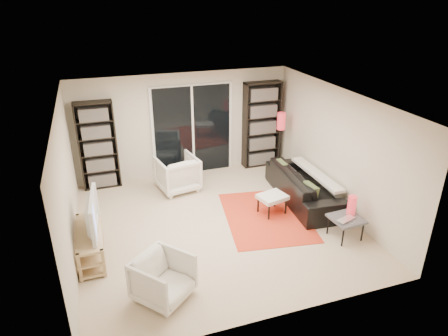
{
  "coord_description": "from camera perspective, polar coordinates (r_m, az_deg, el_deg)",
  "views": [
    {
      "loc": [
        -1.93,
        -6.19,
        4.09
      ],
      "look_at": [
        0.25,
        0.3,
        1.0
      ],
      "focal_mm": 32.0,
      "sensor_mm": 36.0,
      "label": 1
    }
  ],
  "objects": [
    {
      "name": "rug",
      "position": [
        7.92,
        6.01,
        -6.87
      ],
      "size": [
        1.86,
        2.32,
        0.01
      ],
      "primitive_type": "cube",
      "rotation": [
        0.0,
        0.0,
        -0.15
      ],
      "color": "red",
      "rests_on": "floor"
    },
    {
      "name": "tv",
      "position": [
        6.74,
        -18.98,
        -6.3
      ],
      "size": [
        0.23,
        1.07,
        0.61
      ],
      "primitive_type": "imported",
      "rotation": [
        0.0,
        0.0,
        1.49
      ],
      "color": "black",
      "rests_on": "tv_stand"
    },
    {
      "name": "laptop",
      "position": [
        7.29,
        17.37,
        -7.2
      ],
      "size": [
        0.41,
        0.33,
        0.03
      ],
      "primitive_type": "imported",
      "rotation": [
        0.0,
        0.0,
        0.32
      ],
      "color": "silver",
      "rests_on": "side_table"
    },
    {
      "name": "side_table",
      "position": [
        7.42,
        17.06,
        -7.1
      ],
      "size": [
        0.56,
        0.56,
        0.4
      ],
      "color": "#4D4D53",
      "rests_on": "floor"
    },
    {
      "name": "sofa",
      "position": [
        8.5,
        11.35,
        -2.46
      ],
      "size": [
        1.06,
        2.34,
        0.66
      ],
      "primitive_type": "imported",
      "rotation": [
        0.0,
        0.0,
        1.49
      ],
      "color": "black",
      "rests_on": "floor"
    },
    {
      "name": "ottoman",
      "position": [
        7.89,
        6.92,
        -4.25
      ],
      "size": [
        0.61,
        0.54,
        0.4
      ],
      "color": "silver",
      "rests_on": "floor"
    },
    {
      "name": "bookshelf_left",
      "position": [
        9.07,
        -17.56,
        3.04
      ],
      "size": [
        0.8,
        0.3,
        1.95
      ],
      "color": "black",
      "rests_on": "ground"
    },
    {
      "name": "ceiling",
      "position": [
        6.7,
        -1.23,
        9.68
      ],
      "size": [
        5.0,
        5.0,
        0.02
      ],
      "primitive_type": "cube",
      "color": "white",
      "rests_on": "wall_back"
    },
    {
      "name": "wall_front",
      "position": [
        5.07,
        7.57,
        -10.7
      ],
      "size": [
        5.0,
        0.02,
        2.4
      ],
      "primitive_type": "cube",
      "color": "beige",
      "rests_on": "ground"
    },
    {
      "name": "sliding_door",
      "position": [
        9.41,
        -4.51,
        5.37
      ],
      "size": [
        1.92,
        0.08,
        2.16
      ],
      "color": "white",
      "rests_on": "ground"
    },
    {
      "name": "wall_back",
      "position": [
        9.36,
        -5.79,
        6.18
      ],
      "size": [
        5.0,
        0.02,
        2.4
      ],
      "primitive_type": "cube",
      "color": "beige",
      "rests_on": "ground"
    },
    {
      "name": "armchair_front",
      "position": [
        5.93,
        -8.68,
        -15.33
      ],
      "size": [
        1.02,
        1.02,
        0.67
      ],
      "primitive_type": "imported",
      "rotation": [
        0.0,
        0.0,
        0.7
      ],
      "color": "silver",
      "rests_on": "floor"
    },
    {
      "name": "armchair_back",
      "position": [
        8.8,
        -6.68,
        -0.77
      ],
      "size": [
        0.96,
        0.98,
        0.77
      ],
      "primitive_type": "imported",
      "rotation": [
        0.0,
        0.0,
        3.32
      ],
      "color": "silver",
      "rests_on": "floor"
    },
    {
      "name": "tv_stand",
      "position": [
        7.03,
        -18.54,
        -10.14
      ],
      "size": [
        0.41,
        1.27,
        0.5
      ],
      "color": "#D3B67B",
      "rests_on": "floor"
    },
    {
      "name": "floor_lamp",
      "position": [
        9.49,
        8.13,
        5.85
      ],
      "size": [
        0.22,
        0.22,
        1.46
      ],
      "color": "black",
      "rests_on": "floor"
    },
    {
      "name": "floor",
      "position": [
        7.66,
        -1.07,
        -7.96
      ],
      "size": [
        5.0,
        5.0,
        0.0
      ],
      "primitive_type": "plane",
      "color": "beige",
      "rests_on": "ground"
    },
    {
      "name": "wall_right",
      "position": [
        8.14,
        15.9,
        2.54
      ],
      "size": [
        0.02,
        5.0,
        2.4
      ],
      "primitive_type": "cube",
      "color": "beige",
      "rests_on": "ground"
    },
    {
      "name": "table_lamp",
      "position": [
        7.47,
        17.8,
        -5.05
      ],
      "size": [
        0.15,
        0.15,
        0.35
      ],
      "primitive_type": "cylinder",
      "color": "red",
      "rests_on": "side_table"
    },
    {
      "name": "bookshelf_right",
      "position": [
        9.82,
        5.38,
        6.15
      ],
      "size": [
        0.9,
        0.3,
        2.1
      ],
      "color": "black",
      "rests_on": "ground"
    },
    {
      "name": "wall_left",
      "position": [
        6.85,
        -21.52,
        -2.47
      ],
      "size": [
        0.02,
        5.0,
        2.4
      ],
      "primitive_type": "cube",
      "color": "beige",
      "rests_on": "ground"
    }
  ]
}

